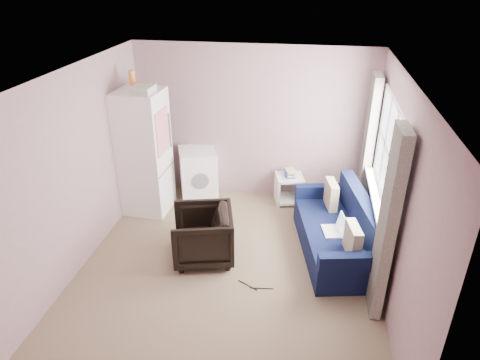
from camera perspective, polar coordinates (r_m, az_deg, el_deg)
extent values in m
cube|color=#8B745B|center=(5.69, -1.55, -11.80)|extent=(3.80, 4.20, 0.02)
cube|color=silver|center=(4.56, -1.95, 13.71)|extent=(3.80, 4.20, 0.02)
cube|color=#A68389|center=(6.92, 1.72, 7.49)|extent=(3.80, 0.02, 2.50)
cube|color=#A68389|center=(3.34, -9.15, -17.17)|extent=(3.80, 0.02, 2.50)
cube|color=#A68389|center=(5.67, -21.03, 1.06)|extent=(0.02, 4.20, 2.50)
cube|color=#A68389|center=(5.02, 20.18, -2.14)|extent=(0.02, 4.20, 2.50)
cube|color=white|center=(5.54, 19.31, 3.62)|extent=(0.01, 1.60, 1.20)
imported|color=black|center=(5.67, -5.03, -7.02)|extent=(0.88, 0.92, 0.79)
cube|color=white|center=(6.69, -12.63, 3.55)|extent=(0.69, 0.69, 1.93)
cube|color=slate|center=(6.67, -9.76, 1.39)|extent=(0.03, 0.62, 0.02)
cube|color=slate|center=(6.66, -9.35, 6.56)|extent=(0.02, 0.03, 0.55)
cube|color=white|center=(6.40, -10.28, 6.35)|extent=(0.02, 0.46, 0.66)
cylinder|color=orange|center=(6.44, -14.16, 12.81)|extent=(0.09, 0.09, 0.27)
cube|color=beige|center=(6.22, -12.84, 11.68)|extent=(0.30, 0.34, 0.10)
cube|color=white|center=(7.17, -5.58, 0.88)|extent=(0.76, 0.76, 0.83)
cube|color=slate|center=(6.99, -5.70, 3.67)|extent=(0.70, 0.69, 0.05)
cylinder|color=slate|center=(6.90, -5.31, -0.16)|extent=(0.26, 0.12, 0.27)
cube|color=white|center=(6.97, 6.63, 0.37)|extent=(0.52, 0.52, 0.04)
cube|color=white|center=(7.16, 6.46, -2.46)|extent=(0.52, 0.52, 0.04)
cube|color=white|center=(7.04, 4.96, -1.23)|extent=(0.14, 0.43, 0.48)
cube|color=white|center=(7.11, 8.09, -1.14)|extent=(0.14, 0.43, 0.48)
cube|color=navy|center=(6.96, 6.64, 0.62)|extent=(0.19, 0.24, 0.03)
cube|color=#CEBB89|center=(6.95, 6.74, 0.83)|extent=(0.20, 0.24, 0.03)
cube|color=navy|center=(6.94, 6.58, 1.06)|extent=(0.17, 0.23, 0.03)
cube|color=#CEBB89|center=(6.92, 6.75, 1.24)|extent=(0.20, 0.25, 0.03)
cube|color=#0D163D|center=(6.00, 12.47, -7.80)|extent=(1.18, 1.90, 0.39)
cube|color=#0D163D|center=(5.87, 15.98, -4.31)|extent=(0.53, 1.77, 0.43)
cube|color=#0D163D|center=(5.17, 14.99, -10.47)|extent=(0.84, 0.31, 0.20)
cube|color=#0D163D|center=(6.55, 11.01, -1.44)|extent=(0.84, 0.31, 0.20)
cube|color=tan|center=(5.35, 14.80, -7.76)|extent=(0.20, 0.41, 0.39)
cube|color=tan|center=(6.28, 12.06, -1.88)|extent=(0.20, 0.41, 0.39)
cube|color=white|center=(5.79, 12.13, -6.70)|extent=(0.29, 0.36, 0.02)
cube|color=silver|center=(5.76, 13.43, -5.72)|extent=(0.12, 0.33, 0.21)
cube|color=white|center=(5.79, 17.72, -2.05)|extent=(0.14, 1.70, 0.04)
cube|color=white|center=(5.79, 18.25, -1.82)|extent=(0.02, 1.68, 0.05)
cube|color=white|center=(5.54, 19.13, 3.63)|extent=(0.02, 1.68, 0.05)
cube|color=white|center=(5.34, 20.10, 9.54)|extent=(0.02, 1.68, 0.05)
cube|color=white|center=(4.82, 20.35, -0.08)|extent=(0.02, 0.05, 1.20)
cube|color=white|center=(5.29, 19.50, 2.51)|extent=(0.02, 0.05, 1.20)
cube|color=white|center=(5.78, 18.79, 4.67)|extent=(0.02, 0.05, 1.20)
cube|color=white|center=(6.27, 18.19, 6.48)|extent=(0.02, 0.05, 1.20)
cube|color=beige|center=(4.75, 19.02, -5.82)|extent=(0.12, 0.46, 2.18)
cube|color=beige|center=(6.66, 16.66, 4.17)|extent=(0.12, 0.46, 2.18)
cylinder|color=black|center=(5.39, 2.89, -14.23)|extent=(0.30, 0.04, 0.01)
cylinder|color=black|center=(5.43, 1.04, -13.85)|extent=(0.26, 0.15, 0.01)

